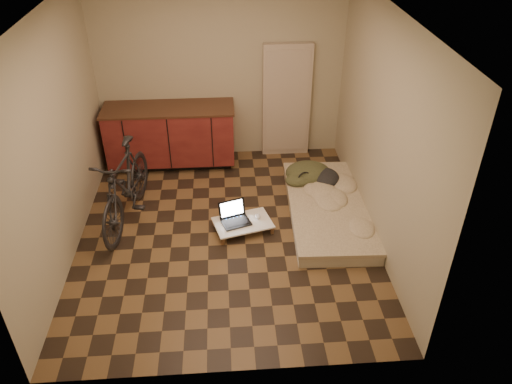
{
  "coord_description": "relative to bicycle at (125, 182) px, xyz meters",
  "views": [
    {
      "loc": [
        0.02,
        -4.81,
        3.78
      ],
      "look_at": [
        0.36,
        0.03,
        0.55
      ],
      "focal_mm": 35.0,
      "sensor_mm": 36.0,
      "label": 1
    }
  ],
  "objects": [
    {
      "name": "cabinets",
      "position": [
        0.45,
        1.35,
        -0.09
      ],
      "size": [
        1.84,
        0.62,
        0.91
      ],
      "color": "black",
      "rests_on": "ground"
    },
    {
      "name": "futon",
      "position": [
        2.5,
        -0.07,
        -0.47
      ],
      "size": [
        1.05,
        2.07,
        0.18
      ],
      "rotation": [
        0.0,
        0.0,
        -0.04
      ],
      "color": "beige",
      "rests_on": "ground"
    },
    {
      "name": "appliance_panel",
      "position": [
        2.15,
        1.59,
        0.3
      ],
      "size": [
        0.7,
        0.1,
        1.7
      ],
      "primitive_type": "cube",
      "color": "#C3AF9A",
      "rests_on": "ground"
    },
    {
      "name": "laptop",
      "position": [
        1.31,
        -0.28,
        -0.39
      ],
      "size": [
        0.41,
        0.39,
        0.23
      ],
      "rotation": [
        0.0,
        0.0,
        0.32
      ],
      "color": "black",
      "rests_on": "lap_desk"
    },
    {
      "name": "room_shell",
      "position": [
        1.2,
        -0.35,
        0.75
      ],
      "size": [
        3.5,
        4.0,
        2.6
      ],
      "color": "brown",
      "rests_on": "ground"
    },
    {
      "name": "lap_desk",
      "position": [
        1.4,
        -0.32,
        -0.45
      ],
      "size": [
        0.77,
        0.6,
        0.11
      ],
      "rotation": [
        0.0,
        0.0,
        0.26
      ],
      "color": "brown",
      "rests_on": "ground"
    },
    {
      "name": "mouse",
      "position": [
        1.59,
        -0.24,
        -0.42
      ],
      "size": [
        0.07,
        0.12,
        0.04
      ],
      "primitive_type": "ellipsoid",
      "rotation": [
        0.0,
        0.0,
        -0.05
      ],
      "color": "white",
      "rests_on": "lap_desk"
    },
    {
      "name": "clothing_pile",
      "position": [
        2.4,
        0.55,
        -0.25
      ],
      "size": [
        0.67,
        0.56,
        0.26
      ],
      "primitive_type": null,
      "rotation": [
        0.0,
        0.0,
        -0.04
      ],
      "color": "#393D23",
      "rests_on": "futon"
    },
    {
      "name": "headphones",
      "position": [
        2.27,
        0.4,
        -0.3
      ],
      "size": [
        0.28,
        0.27,
        0.15
      ],
      "primitive_type": null,
      "rotation": [
        0.0,
        0.0,
        0.3
      ],
      "color": "black",
      "rests_on": "futon"
    },
    {
      "name": "bicycle",
      "position": [
        0.0,
        0.0,
        0.0
      ],
      "size": [
        0.79,
        1.77,
        1.11
      ],
      "primitive_type": "imported",
      "rotation": [
        0.0,
        0.0,
        -0.17
      ],
      "color": "black",
      "rests_on": "ground"
    }
  ]
}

